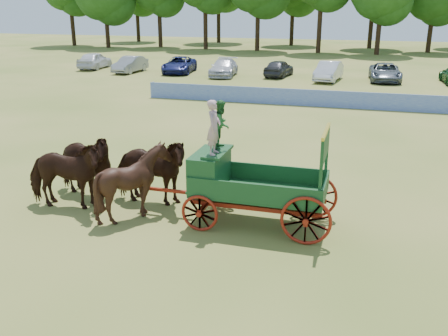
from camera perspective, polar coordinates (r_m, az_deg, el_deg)
ground at (r=14.92m, az=12.79°, el=-6.80°), size 160.00×160.00×0.00m
horse_lead_left at (r=16.35m, az=-17.79°, el=-0.74°), size 2.80×1.57×2.25m
horse_lead_right at (r=17.21m, az=-15.78°, el=0.40°), size 2.86×1.74×2.25m
horse_wheel_left at (r=15.17m, az=-10.22°, el=-1.60°), size 2.34×2.15×2.25m
horse_wheel_right at (r=16.10m, az=-8.50°, el=-0.33°), size 2.67×1.23×2.25m
farm_dray at (r=14.50m, az=1.29°, el=-0.35°), size 6.00×2.00×3.70m
sponsor_banner at (r=32.10m, az=13.46°, el=7.61°), size 26.00×0.08×1.05m
parked_cars at (r=45.33m, az=3.39°, el=11.37°), size 35.44×6.70×1.64m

